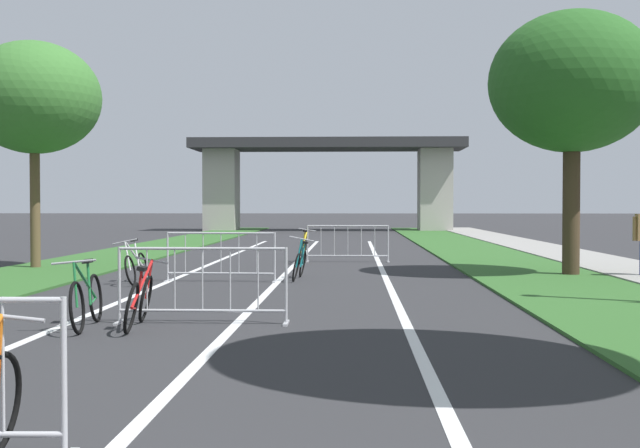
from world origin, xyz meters
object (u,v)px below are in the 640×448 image
crowd_barrier_third (221,257)px  bicycle_yellow_2 (303,250)px  tree_left_oak_near (34,98)px  bicycle_red_4 (139,300)px  tree_right_pine_near (572,83)px  crowd_barrier_second (202,286)px  bicycle_green_3 (87,300)px  crowd_barrier_fourth (348,244)px  bicycle_white_5 (136,266)px  bicycle_teal_1 (300,263)px

crowd_barrier_third → bicycle_yellow_2: (1.39, 5.51, -0.15)m
tree_left_oak_near → bicycle_yellow_2: bearing=19.7°
tree_left_oak_near → bicycle_red_4: size_ratio=3.38×
tree_right_pine_near → crowd_barrier_second: size_ratio=2.55×
tree_left_oak_near → bicycle_green_3: (4.53, -9.44, -3.94)m
crowd_barrier_fourth → tree_left_oak_near: bearing=-160.8°
tree_left_oak_near → bicycle_green_3: bearing=-64.4°
tree_left_oak_near → bicycle_red_4: tree_left_oak_near is taller
bicycle_white_5 → crowd_barrier_third: bearing=-166.6°
tree_right_pine_near → crowd_barrier_fourth: size_ratio=2.55×
crowd_barrier_second → bicycle_teal_1: size_ratio=1.39×
tree_right_pine_near → bicycle_yellow_2: tree_right_pine_near is taller
tree_right_pine_near → bicycle_green_3: size_ratio=3.50×
crowd_barrier_second → bicycle_teal_1: (0.90, 6.46, -0.16)m
tree_right_pine_near → tree_left_oak_near: bearing=173.4°
tree_left_oak_near → bicycle_teal_1: bearing=-20.2°
crowd_barrier_second → bicycle_teal_1: 6.53m
bicycle_white_5 → bicycle_yellow_2: bearing=-117.7°
tree_left_oak_near → tree_right_pine_near: size_ratio=0.96×
tree_right_pine_near → bicycle_yellow_2: 8.47m
bicycle_yellow_2 → bicycle_red_4: bearing=-95.3°
crowd_barrier_third → crowd_barrier_fourth: size_ratio=1.00×
tree_left_oak_near → tree_right_pine_near: (13.01, -1.51, 0.07)m
tree_right_pine_near → crowd_barrier_third: size_ratio=2.54×
bicycle_teal_1 → tree_right_pine_near: bearing=-166.5°
crowd_barrier_second → bicycle_white_5: size_ratio=1.48×
tree_right_pine_near → bicycle_red_4: 11.80m
tree_right_pine_near → bicycle_green_3: tree_right_pine_near is taller
crowd_barrier_second → bicycle_white_5: (-2.43, 5.47, -0.16)m
tree_right_pine_near → bicycle_white_5: (-9.45, -2.03, -4.03)m
crowd_barrier_second → bicycle_red_4: bearing=-151.1°
crowd_barrier_fourth → crowd_barrier_third: bearing=-114.2°
tree_right_pine_near → bicycle_red_4: tree_right_pine_near is taller
bicycle_green_3 → bicycle_red_4: bearing=175.5°
bicycle_yellow_2 → bicycle_red_4: (-1.42, -11.81, -0.00)m
crowd_barrier_third → bicycle_white_5: size_ratio=1.48×
crowd_barrier_second → bicycle_teal_1: crowd_barrier_second is taller
crowd_barrier_second → bicycle_red_4: 0.88m
bicycle_green_3 → bicycle_teal_1: bearing=-114.8°
bicycle_teal_1 → crowd_barrier_fourth: bearing=-96.9°
crowd_barrier_third → bicycle_green_3: (-0.73, -6.32, -0.14)m
crowd_barrier_second → crowd_barrier_fourth: (1.91, 11.76, 0.00)m
tree_left_oak_near → crowd_barrier_third: tree_left_oak_near is taller
bicycle_white_5 → crowd_barrier_fourth: bearing=-124.8°
bicycle_teal_1 → bicycle_green_3: bicycle_teal_1 is taller
crowd_barrier_third → bicycle_red_4: size_ratio=1.39×
crowd_barrier_fourth → bicycle_green_3: (-3.37, -12.20, -0.14)m
bicycle_red_4 → bicycle_teal_1: bearing=71.3°
bicycle_teal_1 → crowd_barrier_second: bearing=85.9°
crowd_barrier_fourth → bicycle_teal_1: bearing=-100.8°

